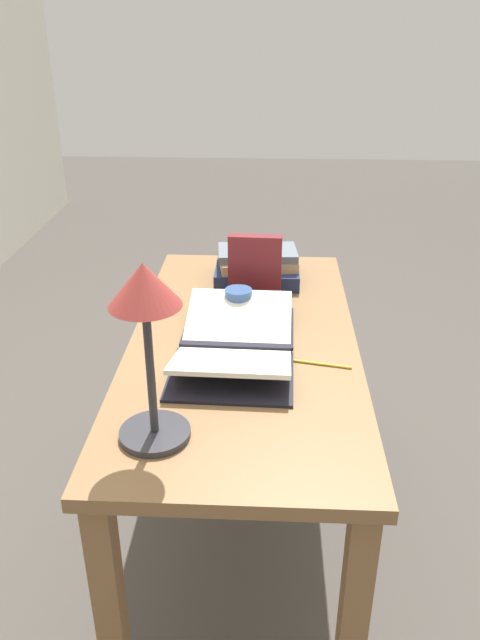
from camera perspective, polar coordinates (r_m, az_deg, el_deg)
ground_plane at (r=2.23m, az=0.26°, el=-19.38°), size 12.00×12.00×0.00m
reading_desk at (r=1.82m, az=0.30°, el=-5.02°), size 1.32×0.64×0.77m
open_book at (r=1.69m, az=-0.42°, el=-2.14°), size 0.54×0.33×0.08m
book_stack_tall at (r=2.13m, az=1.59°, el=4.92°), size 0.22×0.28×0.11m
book_standing_upright at (r=1.97m, az=1.37°, el=4.81°), size 0.04×0.17×0.21m
reading_lamp at (r=1.24m, az=-8.58°, el=0.50°), size 0.16×0.16×0.41m
coffee_mug at (r=1.88m, az=-0.09°, el=1.62°), size 0.08×0.11×0.09m
pencil at (r=1.65m, az=7.54°, el=-4.02°), size 0.04×0.15×0.01m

